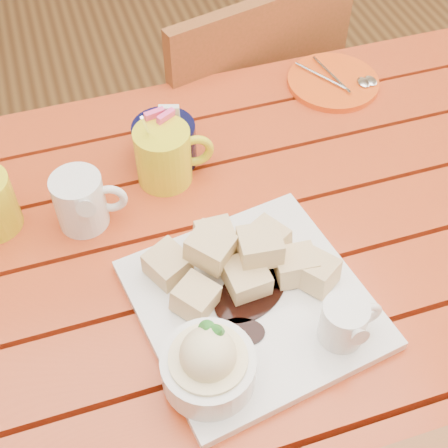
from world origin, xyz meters
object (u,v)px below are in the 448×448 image
object	(u,v)px
table	(222,295)
dessert_plate	(244,310)
coffee_mug_right	(165,155)
orange_saucer	(334,82)
chair_far	(231,128)

from	to	relation	value
table	dessert_plate	world-z (taller)	dessert_plate
table	coffee_mug_right	size ratio (longest dim) A/B	8.53
coffee_mug_right	dessert_plate	bearing A→B (deg)	-79.27
dessert_plate	orange_saucer	world-z (taller)	dessert_plate
coffee_mug_right	orange_saucer	xyz separation A→B (m)	(0.34, 0.13, -0.04)
dessert_plate	chair_far	size ratio (longest dim) A/B	0.38
chair_far	table	bearing A→B (deg)	55.87
coffee_mug_right	orange_saucer	world-z (taller)	coffee_mug_right
dessert_plate	orange_saucer	bearing A→B (deg)	52.91
table	orange_saucer	bearing A→B (deg)	44.35
table	coffee_mug_right	distance (m)	0.23
orange_saucer	chair_far	distance (m)	0.38
chair_far	dessert_plate	bearing A→B (deg)	58.52
table	chair_far	distance (m)	0.60
orange_saucer	chair_far	bearing A→B (deg)	114.92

